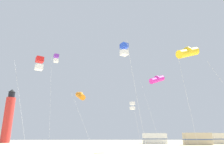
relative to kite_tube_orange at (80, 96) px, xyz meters
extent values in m
cylinder|color=silver|center=(0.65, -1.51, -3.58)|extent=(3.03, 1.32, 7.08)
cylinder|color=orange|center=(0.00, 0.00, -0.04)|extent=(1.64, 2.57, 1.48)
sphere|color=orange|center=(0.00, 0.00, 0.11)|extent=(0.76, 0.76, 0.76)
cylinder|color=silver|center=(-3.06, -10.60, -3.08)|extent=(2.52, 1.13, 8.07)
cube|color=red|center=(-2.50, -9.35, 1.30)|extent=(0.82, 0.82, 0.44)
cube|color=white|center=(-2.50, -9.35, 0.60)|extent=(0.82, 0.82, 0.44)
cylinder|color=silver|center=(9.71, -10.34, -2.63)|extent=(0.58, 1.09, 8.98)
cylinder|color=yellow|center=(10.25, -10.06, 1.86)|extent=(2.53, 1.78, 1.48)
sphere|color=yellow|center=(10.25, -10.06, 2.01)|extent=(0.76, 0.76, 0.76)
cylinder|color=silver|center=(5.81, -9.65, -2.23)|extent=(1.78, 1.85, 9.78)
cube|color=blue|center=(4.89, -8.77, 3.01)|extent=(0.82, 0.82, 0.44)
cube|color=white|center=(4.89, -8.77, 2.31)|extent=(0.82, 0.82, 0.44)
cylinder|color=silver|center=(8.64, -2.06, -2.58)|extent=(1.75, 2.50, 9.07)
cylinder|color=#D826A5|center=(9.88, -1.19, 1.95)|extent=(2.45, 2.00, 1.48)
sphere|color=#D826A5|center=(9.88, -1.19, 2.10)|extent=(0.76, 0.76, 0.76)
cylinder|color=silver|center=(-3.81, 0.02, -0.88)|extent=(0.84, 0.33, 12.47)
cube|color=purple|center=(-3.65, 0.43, 5.70)|extent=(0.82, 0.82, 0.44)
cube|color=white|center=(-3.65, 0.43, 5.00)|extent=(0.82, 0.82, 0.44)
cylinder|color=silver|center=(7.98, 3.63, -3.87)|extent=(1.31, 1.22, 6.48)
cube|color=white|center=(7.38, 4.28, -0.28)|extent=(0.82, 0.82, 0.44)
cube|color=white|center=(7.38, 4.28, -0.98)|extent=(0.82, 0.82, 0.44)
cylinder|color=red|center=(-27.20, 39.44, -0.11)|extent=(2.80, 2.80, 14.00)
cylinder|color=black|center=(-27.20, 39.44, 7.79)|extent=(2.00, 2.00, 1.80)
cone|color=black|center=(-27.20, 39.44, 9.19)|extent=(2.20, 2.20, 1.00)
cube|color=white|center=(17.25, 31.50, -5.71)|extent=(6.57, 2.84, 2.80)
cube|color=#4C608C|center=(17.25, 31.50, -5.85)|extent=(6.62, 2.88, 0.24)
cube|color=#C6B28C|center=(25.73, 23.75, -5.71)|extent=(6.43, 2.39, 2.80)
cube|color=#4C608C|center=(25.73, 23.75, -5.85)|extent=(6.47, 2.43, 0.24)
cube|color=beige|center=(35.23, 28.86, -5.71)|extent=(6.45, 2.44, 2.80)
cube|color=#4C608C|center=(35.23, 28.86, -5.85)|extent=(6.49, 2.48, 0.24)
camera|label=1|loc=(3.10, -25.52, -4.99)|focal=31.78mm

